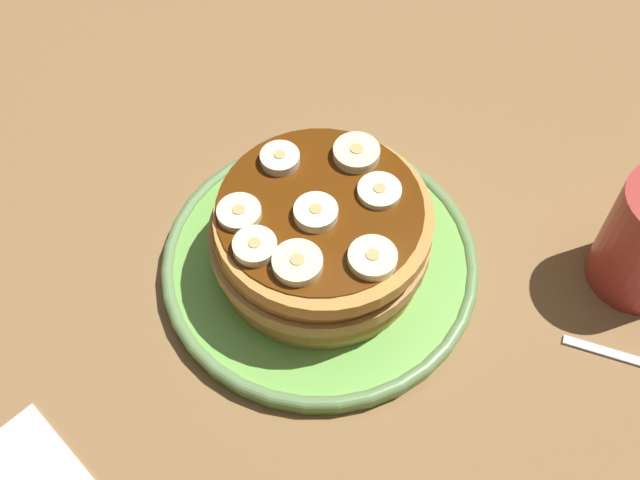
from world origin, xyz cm
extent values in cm
cube|color=olive|center=(0.00, 0.00, -1.50)|extent=(140.00, 140.00, 3.00)
cylinder|color=#72B74C|center=(0.00, 0.00, 0.74)|extent=(24.50, 24.50, 1.48)
torus|color=#658B50|center=(0.00, 0.00, 1.26)|extent=(24.80, 24.80, 1.04)
cylinder|color=tan|center=(-0.26, 0.38, 2.15)|extent=(15.73, 15.73, 1.34)
cylinder|color=olive|center=(0.12, -0.14, 3.49)|extent=(16.11, 16.11, 1.34)
cylinder|color=tan|center=(-0.13, -0.47, 4.83)|extent=(16.60, 16.60, 1.34)
cylinder|color=#A96B2C|center=(-0.20, -0.08, 6.17)|extent=(15.79, 15.79, 1.34)
cylinder|color=#CE8F43|center=(0.41, -0.54, 7.50)|extent=(15.69, 15.69, 1.34)
cylinder|color=#592B0A|center=(0.00, 0.00, 8.25)|extent=(14.84, 14.84, 0.16)
cylinder|color=#F4F3C6|center=(-0.64, -0.57, 8.64)|extent=(3.14, 3.14, 0.94)
cylinder|color=tan|center=(-0.64, -0.57, 9.16)|extent=(0.88, 0.88, 0.08)
cylinder|color=#F2F1C3|center=(4.30, -0.95, 8.51)|extent=(3.18, 3.18, 0.68)
cylinder|color=tan|center=(4.30, -0.95, 8.89)|extent=(0.89, 0.89, 0.08)
cylinder|color=#F4F2B6|center=(-3.68, -3.67, 8.65)|extent=(3.44, 3.44, 0.96)
cylinder|color=tan|center=(-3.68, -3.67, 9.17)|extent=(0.96, 0.96, 0.08)
cylinder|color=#FAF2BB|center=(0.94, -5.69, 8.63)|extent=(3.36, 3.36, 0.90)
cylinder|color=tan|center=(0.94, -5.69, 9.12)|extent=(0.94, 0.94, 0.08)
cylinder|color=beige|center=(-0.64, 5.01, 8.64)|extent=(2.94, 2.94, 0.93)
cylinder|color=tan|center=(-0.64, 5.01, 9.14)|extent=(0.82, 0.82, 0.08)
cylinder|color=beige|center=(4.55, 2.79, 8.67)|extent=(3.47, 3.47, 0.99)
cylinder|color=tan|center=(4.55, 2.79, 9.20)|extent=(0.97, 0.97, 0.08)
cylinder|color=beige|center=(-5.61, -1.12, 8.64)|extent=(3.05, 3.05, 0.94)
cylinder|color=tan|center=(-5.61, -1.12, 9.15)|extent=(0.85, 0.85, 0.08)
cylinder|color=#F2EABE|center=(-5.33, 2.03, 8.55)|extent=(3.14, 3.14, 0.75)
cylinder|color=tan|center=(-5.33, 2.03, 8.96)|extent=(0.88, 0.88, 0.08)
cube|color=silver|center=(16.27, -17.70, 0.25)|extent=(6.92, 7.49, 0.50)
camera|label=1|loc=(-15.34, -28.50, 51.98)|focal=43.15mm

